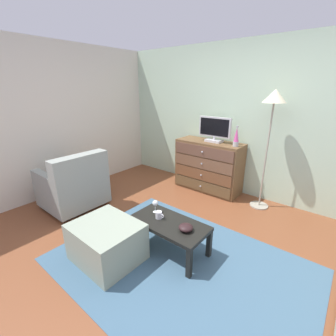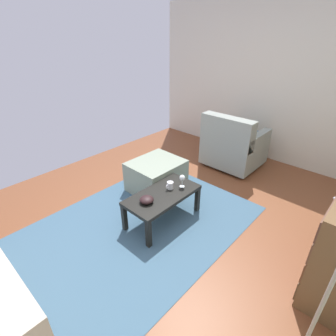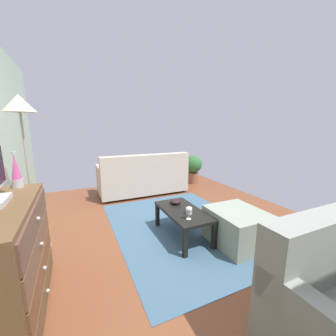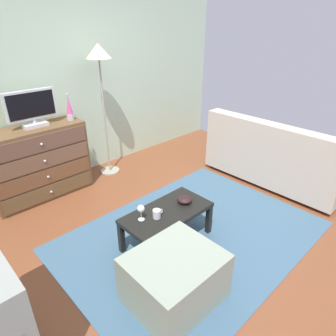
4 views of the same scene
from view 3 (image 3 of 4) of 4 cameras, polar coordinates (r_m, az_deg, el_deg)
ground_plane at (r=2.97m, az=2.14°, el=-18.42°), size 5.67×4.49×0.05m
area_rug at (r=3.19m, az=3.80°, el=-15.57°), size 2.60×1.90×0.01m
dresser at (r=2.07m, az=-38.11°, el=-20.06°), size 1.18×0.49×0.90m
lava_lamp at (r=2.31m, az=-36.17°, el=-0.86°), size 0.09×0.09×0.33m
coffee_table at (r=2.81m, az=4.10°, el=-12.37°), size 0.89×0.45×0.37m
wine_glass at (r=2.50m, az=5.70°, el=-11.32°), size 0.07×0.07×0.16m
mug at (r=2.67m, az=5.75°, el=-11.54°), size 0.11×0.08×0.08m
bowl_decorative at (r=2.98m, az=2.07°, el=-9.16°), size 0.15×0.15×0.07m
couch_large at (r=4.56m, az=-6.82°, el=-2.73°), size 0.85×1.84×0.89m
ottoman at (r=2.83m, az=18.43°, el=-15.11°), size 0.71×0.61×0.43m
standing_lamp at (r=2.76m, az=-35.27°, el=10.84°), size 0.32×0.32×1.78m
potted_plant at (r=5.36m, az=6.93°, el=0.38°), size 0.44×0.44×0.72m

